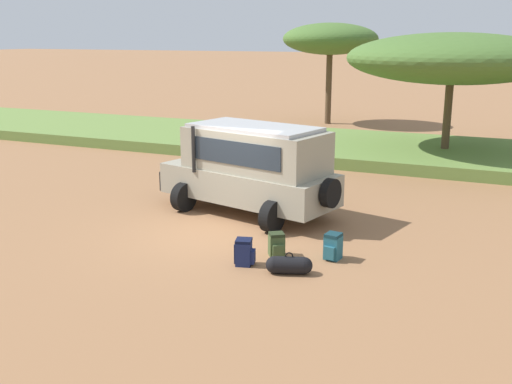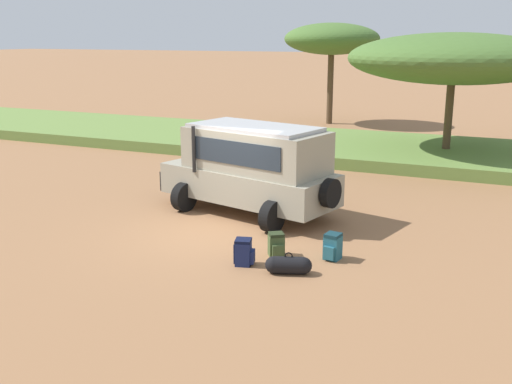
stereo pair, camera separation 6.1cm
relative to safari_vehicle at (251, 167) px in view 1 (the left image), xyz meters
The scene contains 9 objects.
ground_plane 2.27m from the safari_vehicle, 93.82° to the right, with size 320.00×320.00×0.00m, color #936642.
grass_bank 9.77m from the safari_vehicle, 90.73° to the left, with size 120.00×7.00×0.44m.
safari_vehicle is the anchor object (origin of this frame).
backpack_beside_front_wheel 3.96m from the safari_vehicle, 68.21° to the right, with size 0.48×0.43×0.57m.
backpack_cluster_center 3.49m from the safari_vehicle, 56.28° to the right, with size 0.44×0.46×0.52m.
backpack_near_rear_wheel 4.06m from the safari_vehicle, 39.11° to the right, with size 0.37×0.46×0.59m.
duffel_bag_low_black_case 4.53m from the safari_vehicle, 55.80° to the right, with size 0.93×0.55×0.46m.
acacia_tree_far_left 18.12m from the safari_vehicle, 100.29° to the left, with size 5.16×4.59×5.41m.
acacia_tree_left_mid 10.89m from the safari_vehicle, 67.98° to the left, with size 7.96×7.54×4.87m.
Camera 1 is at (6.57, -12.57, 4.75)m, focal length 42.00 mm.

